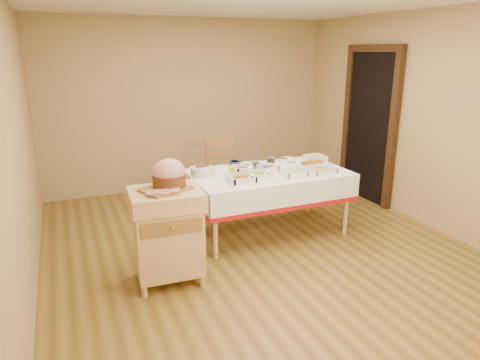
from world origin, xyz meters
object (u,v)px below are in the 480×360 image
object	(u,v)px
plate_stack	(315,158)
bread_basket	(203,171)
butcher_cart	(167,231)
preserve_jar_left	(256,165)
preserve_jar_right	(271,161)
ham_on_board	(168,176)
dining_table	(269,185)
brass_platter	(313,163)
dining_chair	(221,175)
mustard_bottle	(232,172)

from	to	relation	value
plate_stack	bread_basket	bearing A→B (deg)	-176.55
butcher_cart	preserve_jar_left	world-z (taller)	butcher_cart
butcher_cart	preserve_jar_right	size ratio (longest dim) A/B	7.23
preserve_jar_right	bread_basket	distance (m)	0.91
butcher_cart	ham_on_board	size ratio (longest dim) A/B	2.15
dining_table	brass_platter	bearing A→B (deg)	6.76
preserve_jar_left	bread_basket	distance (m)	0.68
ham_on_board	preserve_jar_left	distance (m)	1.50
dining_chair	brass_platter	xyz separation A→B (m)	(0.89, -0.85, 0.28)
mustard_bottle	plate_stack	bearing A→B (deg)	15.00
dining_chair	ham_on_board	size ratio (longest dim) A/B	2.30
mustard_bottle	brass_platter	xyz separation A→B (m)	(1.16, 0.18, -0.06)
butcher_cart	dining_chair	bearing A→B (deg)	54.71
brass_platter	plate_stack	bearing A→B (deg)	49.38
ham_on_board	mustard_bottle	world-z (taller)	ham_on_board
butcher_cart	bread_basket	bearing A→B (deg)	52.93
preserve_jar_right	mustard_bottle	world-z (taller)	mustard_bottle
preserve_jar_left	plate_stack	bearing A→B (deg)	4.36
preserve_jar_left	dining_table	bearing A→B (deg)	-64.17
dining_chair	preserve_jar_right	world-z (taller)	dining_chair
dining_chair	preserve_jar_right	bearing A→B (deg)	-60.36
preserve_jar_right	mustard_bottle	distance (m)	0.74
dining_chair	dining_table	bearing A→B (deg)	-75.12
dining_table	dining_chair	bearing A→B (deg)	104.88
dining_table	mustard_bottle	size ratio (longest dim) A/B	10.70
dining_chair	plate_stack	distance (m)	1.28
preserve_jar_right	brass_platter	bearing A→B (deg)	-18.09
bread_basket	mustard_bottle	bearing A→B (deg)	-45.40
dining_table	plate_stack	distance (m)	0.85
plate_stack	brass_platter	xyz separation A→B (m)	(-0.14, -0.17, -0.02)
mustard_bottle	preserve_jar_right	bearing A→B (deg)	27.66
preserve_jar_left	plate_stack	distance (m)	0.87
dining_chair	plate_stack	size ratio (longest dim) A/B	4.16
preserve_jar_right	mustard_bottle	size ratio (longest dim) A/B	0.74
ham_on_board	preserve_jar_right	size ratio (longest dim) A/B	3.37
preserve_jar_left	mustard_bottle	xyz separation A→B (m)	(-0.43, -0.28, 0.02)
mustard_bottle	brass_platter	distance (m)	1.17
mustard_bottle	preserve_jar_left	bearing A→B (deg)	33.41
plate_stack	brass_platter	size ratio (longest dim) A/B	0.77
bread_basket	preserve_jar_left	bearing A→B (deg)	2.28
dining_table	brass_platter	size ratio (longest dim) A/B	5.97
preserve_jar_left	mustard_bottle	bearing A→B (deg)	-146.59
plate_stack	mustard_bottle	bearing A→B (deg)	-165.00
butcher_cart	preserve_jar_right	bearing A→B (deg)	30.71
dining_chair	brass_platter	distance (m)	1.26
preserve_jar_right	bread_basket	size ratio (longest dim) A/B	0.47
dining_chair	preserve_jar_left	bearing A→B (deg)	-77.88
dining_chair	ham_on_board	world-z (taller)	ham_on_board
dining_chair	ham_on_board	bearing A→B (deg)	-124.82
dining_chair	preserve_jar_right	xyz separation A→B (m)	(0.39, -0.69, 0.31)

